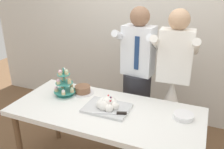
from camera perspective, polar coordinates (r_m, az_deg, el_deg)
name	(u,v)px	position (r m, az deg, el deg)	size (l,w,h in m)	color
rear_wall	(147,16)	(3.29, 8.49, 13.70)	(5.20, 0.10, 2.90)	beige
dessert_table	(105,116)	(2.29, -1.63, -10.01)	(1.80, 0.80, 0.78)	white
cupcake_stand	(65,85)	(2.51, -11.37, -2.54)	(0.23, 0.23, 0.31)	teal
main_cake_tray	(107,105)	(2.23, -1.21, -7.46)	(0.43, 0.32, 0.13)	silver
plate_stack	(183,116)	(2.20, 16.83, -9.57)	(0.18, 0.18, 0.04)	white
round_cake	(83,90)	(2.56, -7.10, -3.70)	(0.24, 0.24, 0.08)	white
person_groom	(137,87)	(2.76, 6.01, -3.10)	(0.51, 0.54, 1.66)	#232328
person_bride	(170,108)	(2.73, 13.80, -7.82)	(0.56, 0.56, 1.66)	white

